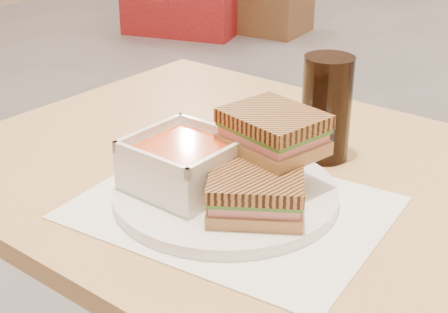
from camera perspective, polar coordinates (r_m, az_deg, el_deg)
The scene contains 7 objects.
main_table at distance 0.96m, azimuth 9.64°, elevation -9.53°, with size 1.28×0.84×0.75m.
tray_liner at distance 0.86m, azimuth 0.70°, elevation -4.50°, with size 0.39×0.30×0.00m.
plate at distance 0.88m, azimuth 0.17°, elevation -3.23°, with size 0.30×0.30×0.02m.
soup_bowl at distance 0.87m, azimuth -3.49°, elevation -0.78°, with size 0.15×0.15×0.07m.
panini_lower at distance 0.80m, azimuth 2.80°, elevation -3.34°, with size 0.15×0.14×0.05m.
panini_upper at distance 0.85m, azimuth 4.33°, elevation 2.20°, with size 0.15×0.13×0.05m.
cola_glass at distance 0.98m, azimuth 8.93°, elevation 4.18°, with size 0.07×0.07×0.16m.
Camera 1 is at (0.41, -2.65, 1.18)m, focal length 52.27 mm.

